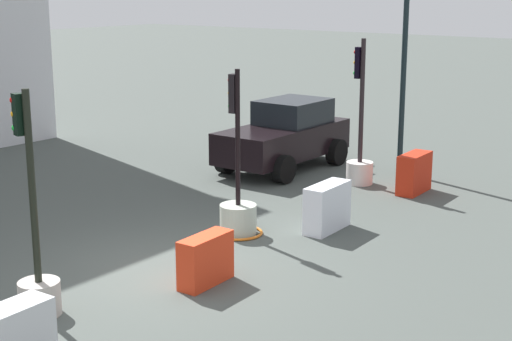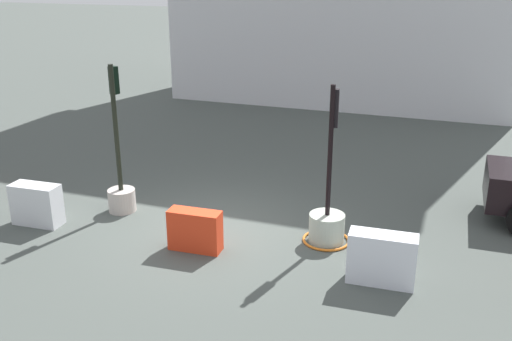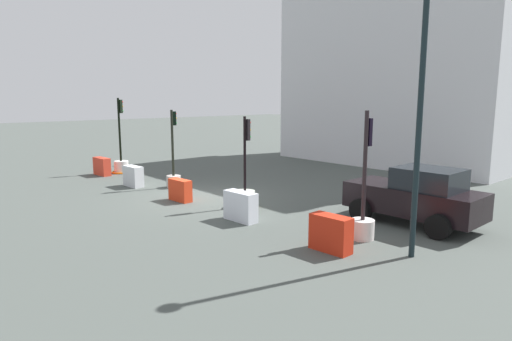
% 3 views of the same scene
% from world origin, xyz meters
% --- Properties ---
extents(ground_plane, '(120.00, 120.00, 0.00)m').
position_xyz_m(ground_plane, '(0.00, 0.00, 0.00)').
color(ground_plane, '#474E49').
extents(traffic_light_1, '(0.59, 0.59, 3.23)m').
position_xyz_m(traffic_light_1, '(-2.28, 0.19, 0.65)').
color(traffic_light_1, '#B3AAA1').
rests_on(traffic_light_1, ground_plane).
extents(traffic_light_2, '(0.93, 0.93, 3.11)m').
position_xyz_m(traffic_light_2, '(2.29, 0.26, 0.46)').
color(traffic_light_2, '#AAB3A3').
rests_on(traffic_light_2, ground_plane).
extents(traffic_light_3, '(0.63, 0.63, 3.40)m').
position_xyz_m(traffic_light_3, '(7.00, 0.38, 0.65)').
color(traffic_light_3, silver).
rests_on(traffic_light_3, ground_plane).
extents(construction_barrier_1, '(1.04, 0.49, 0.87)m').
position_xyz_m(construction_barrier_1, '(-3.56, -1.00, 0.44)').
color(construction_barrier_1, silver).
rests_on(construction_barrier_1, ground_plane).
extents(construction_barrier_2, '(1.02, 0.41, 0.79)m').
position_xyz_m(construction_barrier_2, '(0.03, -0.92, 0.40)').
color(construction_barrier_2, red).
rests_on(construction_barrier_2, ground_plane).
extents(construction_barrier_3, '(1.16, 0.48, 0.90)m').
position_xyz_m(construction_barrier_3, '(3.51, -0.94, 0.45)').
color(construction_barrier_3, silver).
rests_on(construction_barrier_3, ground_plane).
extents(construction_barrier_4, '(1.07, 0.48, 0.90)m').
position_xyz_m(construction_barrier_4, '(7.05, -1.01, 0.45)').
color(construction_barrier_4, red).
rests_on(construction_barrier_4, ground_plane).
extents(car_black_sedan, '(3.94, 2.06, 1.73)m').
position_xyz_m(car_black_sedan, '(7.23, 2.70, 0.85)').
color(car_black_sedan, black).
rests_on(car_black_sedan, ground_plane).
extents(street_lamp_post, '(0.36, 0.36, 6.72)m').
position_xyz_m(street_lamp_post, '(8.57, 0.13, 4.16)').
color(street_lamp_post, black).
rests_on(street_lamp_post, ground_plane).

